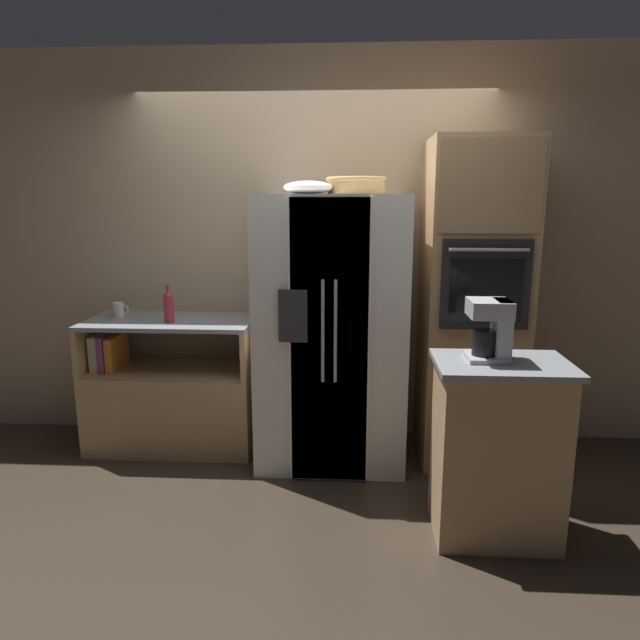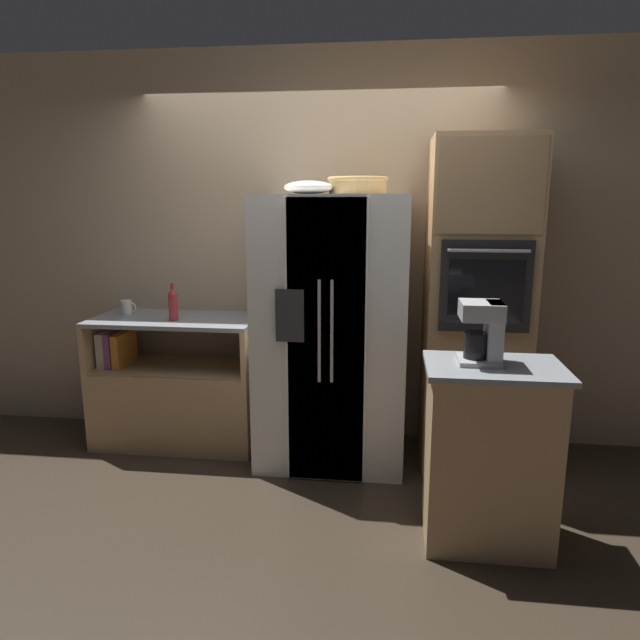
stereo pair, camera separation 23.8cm
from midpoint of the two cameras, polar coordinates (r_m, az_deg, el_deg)
name	(u,v)px [view 2 (the right image)]	position (r m, az deg, el deg)	size (l,w,h in m)	color
ground_plane	(310,456)	(4.11, 0.72, -13.48)	(20.00, 20.00, 0.00)	#382D23
wall_back	(319,250)	(4.20, 1.51, 6.99)	(12.00, 0.06, 2.80)	tan
counter_left	(178,396)	(4.34, -12.53, -7.44)	(1.17, 0.59, 0.94)	tan
refrigerator	(332,331)	(3.84, 3.03, -1.08)	(0.97, 0.83, 1.80)	white
wall_oven	(475,306)	(3.92, 16.96, 1.33)	(0.65, 0.74, 2.15)	tan
island_counter	(489,454)	(3.17, 18.66, -12.60)	(0.68, 0.49, 0.96)	tan
wicker_basket	(358,185)	(3.81, 5.63, 13.32)	(0.39, 0.39, 0.11)	tan
fruit_bowl	(309,187)	(3.73, 0.75, 13.13)	(0.32, 0.32, 0.08)	white
bottle_tall	(173,304)	(4.06, -12.87, 1.54)	(0.07, 0.07, 0.26)	maroon
mug	(127,307)	(4.38, -17.31, 1.22)	(0.12, 0.08, 0.10)	silver
coffee_maker	(485,330)	(2.99, 18.36, -0.97)	(0.21, 0.22, 0.31)	#B2B2B7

